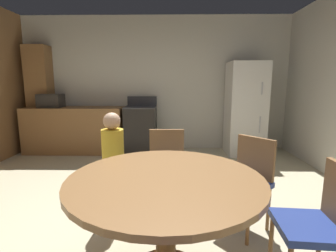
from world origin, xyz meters
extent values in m
plane|color=beige|center=(0.00, 0.00, 0.00)|extent=(14.00, 14.00, 0.00)
cube|color=beige|center=(0.00, 3.04, 1.35)|extent=(5.69, 0.12, 2.70)
cube|color=olive|center=(-1.59, 2.64, 0.45)|extent=(1.92, 0.60, 0.90)
cube|color=olive|center=(-2.33, 2.82, 1.05)|extent=(0.44, 0.36, 2.10)
cube|color=black|center=(-0.28, 2.64, 0.45)|extent=(0.60, 0.60, 0.90)
cube|color=#38383D|center=(-0.28, 2.64, 0.91)|extent=(0.60, 0.60, 0.02)
cube|color=#38383D|center=(-0.28, 2.92, 1.01)|extent=(0.60, 0.04, 0.18)
cube|color=white|center=(1.75, 2.59, 0.88)|extent=(0.68, 0.66, 1.76)
cylinder|color=#B2B2B7|center=(1.93, 2.25, 1.28)|extent=(0.02, 0.02, 0.22)
cylinder|color=#B2B2B7|center=(1.93, 2.25, 0.63)|extent=(0.02, 0.02, 0.30)
cube|color=#2D2B28|center=(-2.04, 2.64, 1.03)|extent=(0.44, 0.32, 0.26)
cylinder|color=olive|center=(0.30, -0.64, 0.36)|extent=(0.14, 0.14, 0.72)
cylinder|color=olive|center=(0.30, -0.64, 0.74)|extent=(1.30, 1.30, 0.04)
cylinder|color=olive|center=(0.99, -0.26, 0.21)|extent=(0.03, 0.03, 0.43)
cylinder|color=olive|center=(0.77, -0.01, 0.21)|extent=(0.03, 0.03, 0.43)
cylinder|color=olive|center=(1.25, -0.04, 0.21)|extent=(0.03, 0.03, 0.43)
cylinder|color=olive|center=(1.02, 0.22, 0.21)|extent=(0.03, 0.03, 0.43)
cube|color=navy|center=(1.01, -0.02, 0.45)|extent=(0.56, 0.56, 0.05)
cube|color=olive|center=(1.14, 0.10, 0.66)|extent=(0.28, 0.31, 0.42)
cylinder|color=olive|center=(0.46, 0.13, 0.21)|extent=(0.03, 0.03, 0.43)
cylinder|color=olive|center=(0.12, 0.12, 0.21)|extent=(0.03, 0.03, 0.43)
cylinder|color=olive|center=(0.46, 0.47, 0.21)|extent=(0.03, 0.03, 0.43)
cylinder|color=olive|center=(0.12, 0.46, 0.21)|extent=(0.03, 0.03, 0.43)
cube|color=navy|center=(0.29, 0.30, 0.45)|extent=(0.41, 0.41, 0.05)
cube|color=olive|center=(0.29, 0.48, 0.66)|extent=(0.38, 0.04, 0.42)
cylinder|color=olive|center=(1.08, -0.53, 0.21)|extent=(0.03, 0.03, 0.43)
cylinder|color=olive|center=(1.42, -0.56, 0.21)|extent=(0.03, 0.03, 0.43)
cube|color=navy|center=(1.24, -0.71, 0.45)|extent=(0.43, 0.43, 0.05)
cylinder|color=#8C337A|center=(-0.25, 0.20, 0.25)|extent=(0.17, 0.17, 0.50)
cylinder|color=gold|center=(-0.25, 0.20, 0.71)|extent=(0.30, 0.30, 0.42)
sphere|color=#D6A884|center=(-0.25, 0.20, 1.00)|extent=(0.17, 0.17, 0.17)
camera|label=1|loc=(0.35, -2.21, 1.38)|focal=26.58mm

